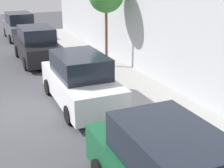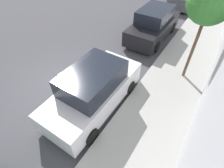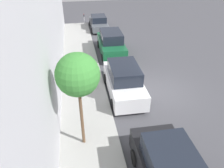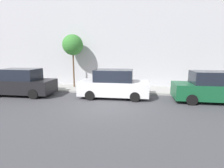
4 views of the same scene
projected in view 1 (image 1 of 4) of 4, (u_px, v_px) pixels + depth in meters
name	position (u px, v px, depth m)	size (l,w,h in m)	color
ground_plane	(18.00, 111.00, 11.54)	(60.00, 60.00, 0.00)	#424247
sidewalk	(134.00, 90.00, 13.42)	(2.81, 32.00, 0.15)	#9E9E99
parked_suv_third	(80.00, 81.00, 11.95)	(2.08, 4.82, 1.98)	silver
parked_suv_fourth	(37.00, 45.00, 17.75)	(2.08, 4.81, 1.98)	black
parked_suv_fifth	(20.00, 27.00, 23.94)	(2.08, 4.84, 1.98)	#4C5156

